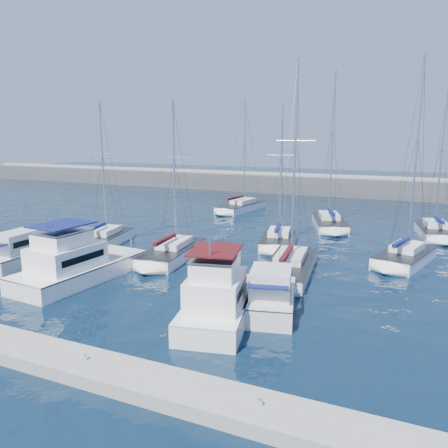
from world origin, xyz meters
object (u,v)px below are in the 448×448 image
at_px(sailboat_mid_a, 103,239).
at_px(sailboat_mid_b, 172,253).
at_px(motor_yacht_stbd_outer, 271,297).
at_px(sailboat_mid_c, 279,240).
at_px(sailboat_back_b, 329,222).
at_px(motor_yacht_stbd_inner, 219,300).
at_px(sailboat_back_c, 435,231).
at_px(motor_yacht_port_inner, 76,265).
at_px(sailboat_mid_d, 290,267).
at_px(sailboat_mid_e, 405,256).
at_px(motor_yacht_port_outer, 24,253).
at_px(sailboat_back_a, 241,207).

relative_size(sailboat_mid_a, sailboat_mid_b, 1.01).
distance_m(motor_yacht_stbd_outer, sailboat_mid_c, 15.79).
bearing_deg(sailboat_back_b, sailboat_mid_a, -154.60).
bearing_deg(sailboat_mid_a, motor_yacht_stbd_inner, -44.90).
height_order(sailboat_mid_b, sailboat_back_c, sailboat_back_c).
distance_m(motor_yacht_port_inner, motor_yacht_stbd_inner, 12.11).
distance_m(sailboat_mid_d, sailboat_back_b, 18.16).
bearing_deg(motor_yacht_stbd_outer, sailboat_back_c, 56.45).
xyz_separation_m(sailboat_mid_a, sailboat_mid_e, (26.16, 5.08, 0.04)).
relative_size(motor_yacht_port_outer, sailboat_mid_a, 0.54).
distance_m(motor_yacht_stbd_outer, sailboat_mid_a, 21.37).
bearing_deg(motor_yacht_port_inner, motor_yacht_stbd_outer, 5.56).
bearing_deg(sailboat_back_a, sailboat_back_b, -17.14).
xyz_separation_m(sailboat_mid_c, sailboat_back_c, (13.46, 10.24, 0.01)).
bearing_deg(motor_yacht_stbd_outer, sailboat_mid_a, 141.73).
bearing_deg(motor_yacht_stbd_outer, sailboat_mid_e, 50.77).
relative_size(sailboat_mid_a, sailboat_mid_d, 0.86).
xyz_separation_m(sailboat_mid_e, sailboat_back_a, (-21.34, 17.86, -0.04)).
height_order(sailboat_back_a, sailboat_back_b, sailboat_back_b).
xyz_separation_m(sailboat_mid_a, sailboat_mid_d, (18.42, -1.43, 0.01)).
bearing_deg(motor_yacht_port_outer, sailboat_mid_b, 30.17).
bearing_deg(sailboat_mid_c, sailboat_back_c, 25.67).
bearing_deg(sailboat_mid_b, sailboat_mid_a, 164.21).
bearing_deg(sailboat_back_c, motor_yacht_stbd_outer, -119.22).
bearing_deg(sailboat_back_c, sailboat_mid_d, -128.97).
bearing_deg(sailboat_mid_b, sailboat_back_b, 56.14).
distance_m(motor_yacht_port_inner, sailboat_mid_b, 8.41).
bearing_deg(motor_yacht_port_outer, sailboat_back_c, 36.18).
height_order(sailboat_mid_c, sailboat_back_b, sailboat_back_b).
relative_size(sailboat_mid_e, sailboat_back_b, 0.95).
distance_m(motor_yacht_stbd_inner, sailboat_mid_e, 18.54).
xyz_separation_m(motor_yacht_port_inner, sailboat_mid_d, (13.34, 7.72, -0.61)).
bearing_deg(motor_yacht_port_inner, motor_yacht_stbd_inner, -4.24).
relative_size(motor_yacht_stbd_outer, sailboat_mid_e, 0.38).
xyz_separation_m(motor_yacht_stbd_inner, sailboat_mid_d, (1.38, 9.61, -0.61)).
relative_size(motor_yacht_port_outer, sailboat_mid_c, 0.55).
bearing_deg(sailboat_mid_c, sailboat_mid_d, -79.09).
relative_size(motor_yacht_port_inner, sailboat_back_a, 0.68).
bearing_deg(sailboat_mid_c, motor_yacht_stbd_outer, -86.24).
bearing_deg(sailboat_mid_d, sailboat_back_c, 53.80).
xyz_separation_m(motor_yacht_port_inner, sailboat_back_a, (-0.25, 32.10, -0.62)).
relative_size(sailboat_mid_a, sailboat_back_a, 0.90).
relative_size(motor_yacht_port_inner, motor_yacht_stbd_inner, 1.14).
distance_m(motor_yacht_port_inner, motor_yacht_stbd_outer, 14.33).
relative_size(sailboat_back_a, sailboat_back_c, 1.01).
relative_size(motor_yacht_port_outer, sailboat_mid_b, 0.55).
xyz_separation_m(motor_yacht_port_inner, motor_yacht_stbd_inner, (11.96, -1.89, -0.00)).
height_order(sailboat_mid_b, sailboat_mid_d, sailboat_mid_d).
bearing_deg(sailboat_back_c, sailboat_back_a, 155.73).
height_order(sailboat_mid_e, sailboat_back_b, sailboat_back_b).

